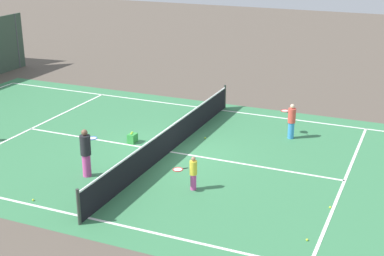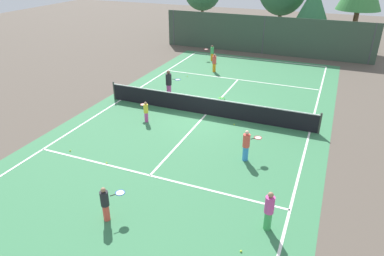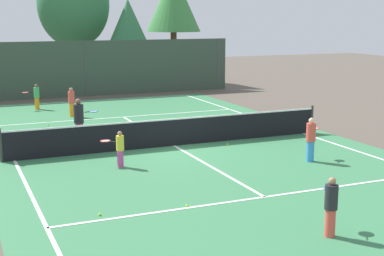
{
  "view_description": "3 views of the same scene",
  "coord_description": "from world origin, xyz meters",
  "px_view_note": "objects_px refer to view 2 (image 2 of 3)",
  "views": [
    {
      "loc": [
        -17.43,
        -8.43,
        7.88
      ],
      "look_at": [
        0.31,
        -0.77,
        0.96
      ],
      "focal_mm": 52.35,
      "sensor_mm": 36.0,
      "label": 1
    },
    {
      "loc": [
        6.07,
        -16.62,
        8.03
      ],
      "look_at": [
        0.55,
        -3.34,
        0.82
      ],
      "focal_mm": 33.03,
      "sensor_mm": 36.0,
      "label": 2
    },
    {
      "loc": [
        -7.19,
        -18.44,
        4.57
      ],
      "look_at": [
        -0.44,
        -2.68,
        1.17
      ],
      "focal_mm": 52.9,
      "sensor_mm": 36.0,
      "label": 3
    }
  ],
  "objects_px": {
    "player_0": "(169,83)",
    "player_3": "(146,111)",
    "tennis_ball_2": "(142,89)",
    "tennis_ball_4": "(70,151)",
    "player_1": "(212,53)",
    "tennis_ball_5": "(234,125)",
    "tennis_ball_6": "(241,251)",
    "player_6": "(214,63)",
    "player_5": "(269,210)",
    "tennis_ball_0": "(217,113)",
    "tennis_ball_1": "(107,163)",
    "player_2": "(246,145)",
    "tennis_ball_3": "(187,76)",
    "ball_crate": "(221,101)",
    "player_4": "(106,203)"
  },
  "relations": [
    {
      "from": "player_6",
      "to": "tennis_ball_2",
      "type": "xyz_separation_m",
      "value": [
        -3.11,
        -5.32,
        -0.66
      ]
    },
    {
      "from": "player_3",
      "to": "player_4",
      "type": "xyz_separation_m",
      "value": [
        2.53,
        -7.18,
        0.08
      ]
    },
    {
      "from": "player_6",
      "to": "tennis_ball_4",
      "type": "relative_size",
      "value": 20.43
    },
    {
      "from": "player_5",
      "to": "player_1",
      "type": "bearing_deg",
      "value": 114.91
    },
    {
      "from": "tennis_ball_1",
      "to": "player_2",
      "type": "bearing_deg",
      "value": 25.42
    },
    {
      "from": "player_0",
      "to": "ball_crate",
      "type": "height_order",
      "value": "player_0"
    },
    {
      "from": "player_4",
      "to": "player_3",
      "type": "bearing_deg",
      "value": 109.44
    },
    {
      "from": "tennis_ball_1",
      "to": "tennis_ball_4",
      "type": "distance_m",
      "value": 2.12
    },
    {
      "from": "player_5",
      "to": "player_3",
      "type": "bearing_deg",
      "value": 143.54
    },
    {
      "from": "player_1",
      "to": "tennis_ball_1",
      "type": "height_order",
      "value": "player_1"
    },
    {
      "from": "tennis_ball_1",
      "to": "tennis_ball_3",
      "type": "distance_m",
      "value": 12.02
    },
    {
      "from": "tennis_ball_1",
      "to": "player_1",
      "type": "bearing_deg",
      "value": 94.21
    },
    {
      "from": "player_5",
      "to": "tennis_ball_5",
      "type": "relative_size",
      "value": 21.72
    },
    {
      "from": "player_0",
      "to": "tennis_ball_1",
      "type": "relative_size",
      "value": 25.26
    },
    {
      "from": "tennis_ball_2",
      "to": "tennis_ball_4",
      "type": "bearing_deg",
      "value": -82.93
    },
    {
      "from": "player_0",
      "to": "player_3",
      "type": "relative_size",
      "value": 1.48
    },
    {
      "from": "player_2",
      "to": "ball_crate",
      "type": "xyz_separation_m",
      "value": [
        -2.92,
        5.52,
        -0.55
      ]
    },
    {
      "from": "tennis_ball_5",
      "to": "tennis_ball_6",
      "type": "bearing_deg",
      "value": -72.21
    },
    {
      "from": "player_0",
      "to": "tennis_ball_3",
      "type": "distance_m",
      "value": 4.11
    },
    {
      "from": "player_4",
      "to": "ball_crate",
      "type": "bearing_deg",
      "value": 88.13
    },
    {
      "from": "player_3",
      "to": "tennis_ball_5",
      "type": "relative_size",
      "value": 17.08
    },
    {
      "from": "ball_crate",
      "to": "tennis_ball_4",
      "type": "relative_size",
      "value": 6.45
    },
    {
      "from": "player_5",
      "to": "tennis_ball_4",
      "type": "relative_size",
      "value": 21.72
    },
    {
      "from": "player_0",
      "to": "ball_crate",
      "type": "bearing_deg",
      "value": 2.01
    },
    {
      "from": "player_2",
      "to": "tennis_ball_3",
      "type": "relative_size",
      "value": 21.5
    },
    {
      "from": "tennis_ball_3",
      "to": "tennis_ball_0",
      "type": "bearing_deg",
      "value": -52.67
    },
    {
      "from": "player_0",
      "to": "tennis_ball_1",
      "type": "distance_m",
      "value": 8.04
    },
    {
      "from": "player_1",
      "to": "tennis_ball_2",
      "type": "xyz_separation_m",
      "value": [
        -1.91,
        -8.12,
        -0.63
      ]
    },
    {
      "from": "player_5",
      "to": "tennis_ball_0",
      "type": "bearing_deg",
      "value": 119.25
    },
    {
      "from": "player_5",
      "to": "tennis_ball_3",
      "type": "bearing_deg",
      "value": 122.67
    },
    {
      "from": "player_5",
      "to": "tennis_ball_6",
      "type": "bearing_deg",
      "value": -111.14
    },
    {
      "from": "player_1",
      "to": "ball_crate",
      "type": "height_order",
      "value": "player_1"
    },
    {
      "from": "player_3",
      "to": "player_5",
      "type": "relative_size",
      "value": 0.79
    },
    {
      "from": "tennis_ball_5",
      "to": "tennis_ball_6",
      "type": "height_order",
      "value": "same"
    },
    {
      "from": "player_2",
      "to": "player_4",
      "type": "distance_m",
      "value": 6.35
    },
    {
      "from": "player_0",
      "to": "player_6",
      "type": "distance_m",
      "value": 5.89
    },
    {
      "from": "player_0",
      "to": "player_6",
      "type": "bearing_deg",
      "value": 81.39
    },
    {
      "from": "player_1",
      "to": "player_6",
      "type": "xyz_separation_m",
      "value": [
        1.2,
        -2.8,
        0.03
      ]
    },
    {
      "from": "player_4",
      "to": "player_2",
      "type": "bearing_deg",
      "value": 58.88
    },
    {
      "from": "player_2",
      "to": "tennis_ball_4",
      "type": "distance_m",
      "value": 7.84
    },
    {
      "from": "player_4",
      "to": "tennis_ball_1",
      "type": "distance_m",
      "value": 3.61
    },
    {
      "from": "player_0",
      "to": "player_5",
      "type": "distance_m",
      "value": 12.2
    },
    {
      "from": "player_5",
      "to": "tennis_ball_3",
      "type": "height_order",
      "value": "player_5"
    },
    {
      "from": "ball_crate",
      "to": "tennis_ball_1",
      "type": "height_order",
      "value": "ball_crate"
    },
    {
      "from": "player_3",
      "to": "ball_crate",
      "type": "height_order",
      "value": "player_3"
    },
    {
      "from": "player_0",
      "to": "tennis_ball_6",
      "type": "bearing_deg",
      "value": -54.64
    },
    {
      "from": "ball_crate",
      "to": "tennis_ball_0",
      "type": "height_order",
      "value": "ball_crate"
    },
    {
      "from": "player_6",
      "to": "tennis_ball_6",
      "type": "xyz_separation_m",
      "value": [
        6.59,
        -16.35,
        -0.66
      ]
    },
    {
      "from": "tennis_ball_6",
      "to": "player_0",
      "type": "bearing_deg",
      "value": 125.36
    },
    {
      "from": "player_3",
      "to": "tennis_ball_6",
      "type": "height_order",
      "value": "player_3"
    }
  ]
}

